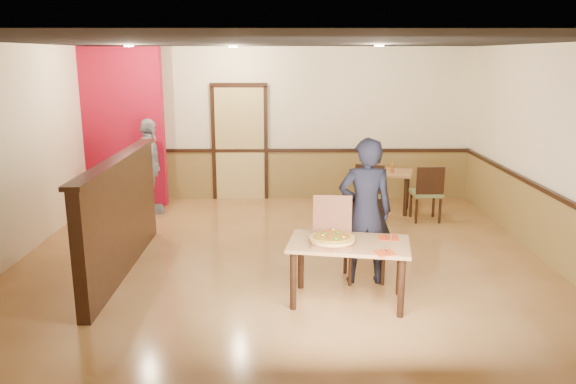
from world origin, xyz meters
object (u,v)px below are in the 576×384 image
(diner_chair, at_px, (363,236))
(side_chair_left, at_px, (370,190))
(condiment, at_px, (392,168))
(side_table, at_px, (392,181))
(pizza_box, at_px, (332,236))
(main_table, at_px, (349,252))
(passerby, at_px, (150,166))
(side_chair_right, at_px, (427,191))
(diner, at_px, (365,212))

(diner_chair, height_order, side_chair_left, side_chair_left)
(diner_chair, height_order, condiment, diner_chair)
(side_table, relative_size, pizza_box, 1.48)
(main_table, bearing_deg, side_table, 82.20)
(passerby, height_order, condiment, passerby)
(side_chair_right, bearing_deg, main_table, 61.42)
(diner_chair, xyz_separation_m, side_chair_left, (0.44, 2.35, 0.01))
(side_chair_left, height_order, passerby, passerby)
(side_table, bearing_deg, passerby, -179.35)
(side_table, xyz_separation_m, pizza_box, (-1.35, -3.65, 0.21))
(main_table, xyz_separation_m, diner, (0.25, 0.56, 0.29))
(condiment, bearing_deg, pizza_box, -110.31)
(main_table, relative_size, diner, 0.80)
(condiment, bearing_deg, main_table, -107.58)
(diner, distance_m, passerby, 4.45)
(side_chair_left, bearing_deg, side_table, -110.58)
(diner, xyz_separation_m, passerby, (-3.22, 3.07, -0.06))
(diner_chair, height_order, passerby, passerby)
(diner_chair, relative_size, condiment, 5.94)
(side_chair_right, bearing_deg, side_table, -54.65)
(diner, bearing_deg, condiment, -106.72)
(diner_chair, bearing_deg, side_chair_right, 57.79)
(diner, relative_size, passerby, 1.08)
(main_table, height_order, diner_chair, diner_chair)
(side_table, height_order, pizza_box, pizza_box)
(pizza_box, bearing_deg, diner, 56.11)
(side_chair_left, relative_size, diner, 0.56)
(main_table, bearing_deg, pizza_box, -178.94)
(passerby, distance_m, condiment, 4.11)
(side_table, bearing_deg, side_chair_right, -53.94)
(side_chair_left, relative_size, pizza_box, 1.79)
(passerby, relative_size, pizza_box, 2.99)
(main_table, bearing_deg, diner, 75.89)
(side_chair_right, xyz_separation_m, condiment, (-0.48, 0.53, 0.27))
(side_chair_right, relative_size, pizza_box, 1.72)
(condiment, bearing_deg, diner, -106.34)
(passerby, bearing_deg, side_chair_left, -116.09)
(diner_chair, bearing_deg, condiment, 70.89)
(diner_chair, distance_m, side_chair_right, 2.72)
(diner_chair, xyz_separation_m, pizza_box, (-0.44, -0.68, 0.23))
(side_chair_right, height_order, condiment, side_chair_right)
(main_table, relative_size, side_chair_right, 1.49)
(passerby, bearing_deg, condiment, -107.78)
(side_chair_right, relative_size, condiment, 5.81)
(side_chair_right, bearing_deg, pizza_box, 58.60)
(side_chair_left, distance_m, diner, 2.56)
(diner, bearing_deg, side_chair_left, -100.56)
(passerby, bearing_deg, diner_chair, -149.35)
(side_chair_right, relative_size, passerby, 0.57)
(side_chair_left, height_order, diner, diner)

